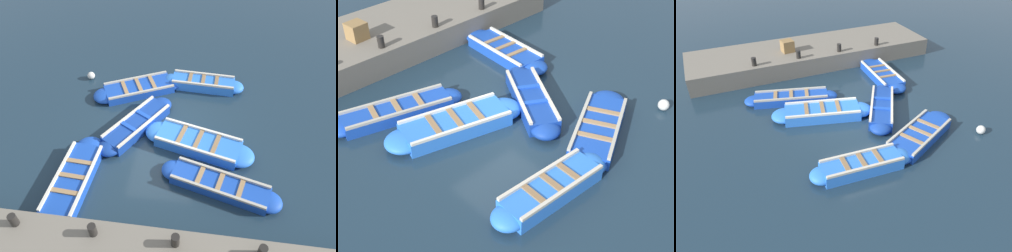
% 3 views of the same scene
% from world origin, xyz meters
% --- Properties ---
extents(ground_plane, '(120.00, 120.00, 0.00)m').
position_xyz_m(ground_plane, '(0.00, 0.00, 0.00)').
color(ground_plane, '#1C303F').
extents(boat_bow_out, '(0.92, 3.16, 0.44)m').
position_xyz_m(boat_bow_out, '(2.49, -1.27, 0.19)').
color(boat_bow_out, blue).
rests_on(boat_bow_out, ground).
extents(boat_outer_right, '(3.50, 1.12, 0.40)m').
position_xyz_m(boat_outer_right, '(-2.55, 2.22, 0.17)').
color(boat_outer_right, '#1947B7').
rests_on(boat_outer_right, ground).
extents(boat_near_quay, '(1.84, 3.76, 0.43)m').
position_xyz_m(boat_near_quay, '(-0.67, -1.29, 0.19)').
color(boat_near_quay, blue).
rests_on(boat_near_quay, ground).
extents(boat_drifting, '(1.66, 3.65, 0.37)m').
position_xyz_m(boat_drifting, '(-2.18, -2.01, 0.16)').
color(boat_drifting, '#1947B7').
rests_on(boat_drifting, ground).
extents(boat_far_corner, '(2.36, 3.55, 0.37)m').
position_xyz_m(boat_far_corner, '(1.89, 1.15, 0.16)').
color(boat_far_corner, '#1947B7').
rests_on(boat_far_corner, ground).
extents(boat_broadside, '(3.27, 2.37, 0.43)m').
position_xyz_m(boat_broadside, '(-0.09, 0.83, 0.19)').
color(boat_broadside, navy).
rests_on(boat_broadside, ground).
extents(quay_wall, '(3.10, 11.27, 0.78)m').
position_xyz_m(quay_wall, '(-5.58, 0.00, 0.39)').
color(quay_wall, slate).
rests_on(quay_wall, ground).
extents(bollard_mid_north, '(0.20, 0.20, 0.35)m').
position_xyz_m(bollard_mid_north, '(-4.38, -0.97, 0.96)').
color(bollard_mid_north, black).
rests_on(bollard_mid_north, quay_wall).
extents(bollard_mid_south, '(0.20, 0.20, 0.35)m').
position_xyz_m(bollard_mid_south, '(-4.38, 0.97, 0.96)').
color(bollard_mid_south, black).
rests_on(bollard_mid_south, quay_wall).
extents(bollard_south, '(0.20, 0.20, 0.35)m').
position_xyz_m(bollard_south, '(-4.38, 2.91, 0.96)').
color(bollard_south, black).
rests_on(bollard_south, quay_wall).
extents(wooden_crate, '(0.56, 0.56, 0.52)m').
position_xyz_m(wooden_crate, '(-5.32, -1.19, 1.04)').
color(wooden_crate, olive).
rests_on(wooden_crate, quay_wall).
extents(buoy_orange_near, '(0.30, 0.30, 0.30)m').
position_xyz_m(buoy_orange_near, '(2.46, 3.23, 0.15)').
color(buoy_orange_near, silver).
rests_on(buoy_orange_near, ground).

